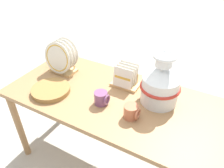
% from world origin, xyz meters
% --- Properties ---
extents(ground_plane, '(14.00, 14.00, 0.00)m').
position_xyz_m(ground_plane, '(0.00, 0.00, 0.00)').
color(ground_plane, '#B2ADA3').
extents(display_table, '(1.57, 0.75, 0.74)m').
position_xyz_m(display_table, '(0.00, 0.00, 0.66)').
color(display_table, '#9E754C').
rests_on(display_table, ground_plane).
extents(ceramic_vase, '(0.28, 0.28, 0.37)m').
position_xyz_m(ceramic_vase, '(0.31, 0.11, 0.90)').
color(ceramic_vase, silver).
rests_on(ceramic_vase, display_table).
extents(dish_rack_round_plates, '(0.26, 0.17, 0.28)m').
position_xyz_m(dish_rack_round_plates, '(-0.53, 0.09, 0.87)').
color(dish_rack_round_plates, tan).
rests_on(dish_rack_round_plates, display_table).
extents(dish_rack_square_plates, '(0.21, 0.15, 0.18)m').
position_xyz_m(dish_rack_square_plates, '(0.03, 0.17, 0.80)').
color(dish_rack_square_plates, tan).
rests_on(dish_rack_square_plates, display_table).
extents(wicker_charger_stack, '(0.29, 0.29, 0.04)m').
position_xyz_m(wicker_charger_stack, '(-0.43, -0.17, 0.76)').
color(wicker_charger_stack, olive).
rests_on(wicker_charger_stack, display_table).
extents(mug_terracotta_glaze, '(0.10, 0.09, 0.09)m').
position_xyz_m(mug_terracotta_glaze, '(0.21, -0.13, 0.79)').
color(mug_terracotta_glaze, '#B76647').
rests_on(mug_terracotta_glaze, display_table).
extents(mug_plum_glaze, '(0.10, 0.09, 0.09)m').
position_xyz_m(mug_plum_glaze, '(-0.02, -0.10, 0.79)').
color(mug_plum_glaze, '#7A4770').
rests_on(mug_plum_glaze, display_table).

